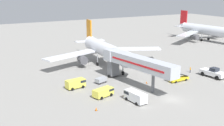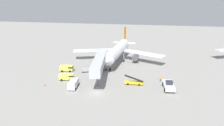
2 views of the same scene
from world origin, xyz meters
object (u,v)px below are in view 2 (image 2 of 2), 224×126
service_van_rear_right (73,84)px  pushback_tug (169,85)px  ground_crew_worker_foreground (160,79)px  safety_cone_bravo (109,79)px  service_van_outer_right (67,77)px  safety_cone_charlie (70,67)px  jet_bridge (100,62)px  safety_cone_alpha (45,84)px  airplane_at_gate (118,51)px  baggage_cart_far_right (86,70)px  belt_loader_truck (134,82)px  service_van_mid_right (67,68)px

service_van_rear_right → pushback_tug: bearing=8.6°
ground_crew_worker_foreground → safety_cone_bravo: (-15.82, -1.75, -0.60)m
pushback_tug → service_van_outer_right: size_ratio=1.41×
safety_cone_bravo → safety_cone_charlie: 18.83m
jet_bridge → safety_cone_alpha: bearing=-147.6°
pushback_tug → safety_cone_alpha: bearing=-173.2°
ground_crew_worker_foreground → safety_cone_alpha: size_ratio=2.33×
airplane_at_gate → ground_crew_worker_foreground: size_ratio=23.11×
service_van_rear_right → baggage_cart_far_right: (-0.67, 13.94, -0.50)m
jet_bridge → baggage_cart_far_right: 9.27m
service_van_rear_right → belt_loader_truck: bearing=19.1°
baggage_cart_far_right → service_van_mid_right: bearing=-175.8°
service_van_outer_right → service_van_mid_right: bearing=111.5°
jet_bridge → safety_cone_alpha: size_ratio=32.62×
service_van_mid_right → safety_cone_bravo: bearing=-17.9°
jet_bridge → safety_cone_charlie: bearing=147.9°
belt_loader_truck → service_van_rear_right: belt_loader_truck is taller
service_van_mid_right → safety_cone_charlie: (-0.29, 3.84, -0.84)m
safety_cone_bravo → service_van_mid_right: bearing=162.1°
pushback_tug → service_van_mid_right: (-34.26, 9.38, 0.01)m
airplane_at_gate → service_van_rear_right: size_ratio=7.00×
jet_bridge → service_van_outer_right: bearing=-161.1°
baggage_cart_far_right → safety_cone_bravo: bearing=-31.0°
pushback_tug → service_van_mid_right: 35.52m
belt_loader_truck → baggage_cart_far_right: (-17.52, 8.11, -0.00)m
pushback_tug → baggage_cart_far_right: (-27.57, 9.87, -0.45)m
pushback_tug → safety_cone_bravo: size_ratio=13.19×
service_van_mid_right → service_van_rear_right: (7.36, -13.45, 0.04)m
service_van_rear_right → airplane_at_gate: bearing=74.0°
pushback_tug → service_van_rear_right: 27.21m
ground_crew_worker_foreground → safety_cone_charlie: (-32.33, 7.32, -0.50)m
service_van_outer_right → safety_cone_alpha: bearing=-128.5°
jet_bridge → service_van_mid_right: size_ratio=4.85×
belt_loader_truck → ground_crew_worker_foreground: size_ratio=3.49×
jet_bridge → belt_loader_truck: bearing=-15.7°
belt_loader_truck → ground_crew_worker_foreground: belt_loader_truck is taller
pushback_tug → baggage_cart_far_right: size_ratio=2.22×
jet_bridge → service_van_outer_right: 11.32m
service_van_outer_right → safety_cone_alpha: 7.42m
airplane_at_gate → safety_cone_charlie: size_ratio=51.80×
service_van_outer_right → baggage_cart_far_right: bearing=66.6°
service_van_mid_right → pushback_tug: bearing=-15.3°
belt_loader_truck → service_van_outer_right: (-21.12, -0.22, 0.32)m
airplane_at_gate → belt_loader_truck: bearing=-68.7°
jet_bridge → belt_loader_truck: jet_bridge is taller
service_van_outer_right → baggage_cart_far_right: service_van_outer_right is taller
baggage_cart_far_right → safety_cone_alpha: (-8.20, -14.11, -0.39)m
service_van_mid_right → baggage_cart_far_right: size_ratio=1.50×
service_van_outer_right → airplane_at_gate: bearing=61.3°
safety_cone_charlie → jet_bridge: bearing=-32.1°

